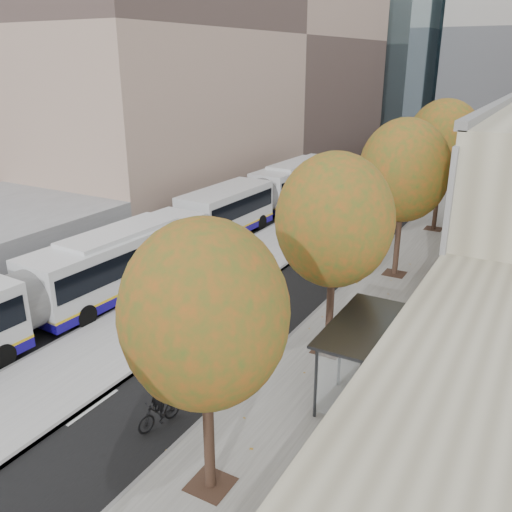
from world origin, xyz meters
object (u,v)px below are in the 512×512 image
Objects in this scene: bus_far at (271,193)px; cyclist at (159,404)px; bus_near at (52,290)px; bus_shelter at (367,337)px; distant_car at (352,165)px.

cyclist is (8.19, -22.50, -0.89)m from bus_far.
bus_near is at bearing 171.78° from cyclist.
bus_shelter is 22.15m from bus_far.
bus_far reaches higher than cyclist.
distant_car is at bearing 93.69° from bus_far.
bus_shelter is at bearing -51.95° from bus_far.
bus_shelter is 1.20× the size of distant_car.
bus_far is 4.99× the size of distant_car.
bus_far is (-13.05, 17.88, -0.54)m from bus_shelter.
bus_near is at bearing -85.52° from distant_car.
bus_shelter is 0.24× the size of bus_far.
bus_near reaches higher than cyclist.
bus_shelter is at bearing 56.14° from cyclist.
cyclist is at bearing -136.53° from bus_shelter.
distant_car is at bearing 110.64° from bus_shelter.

